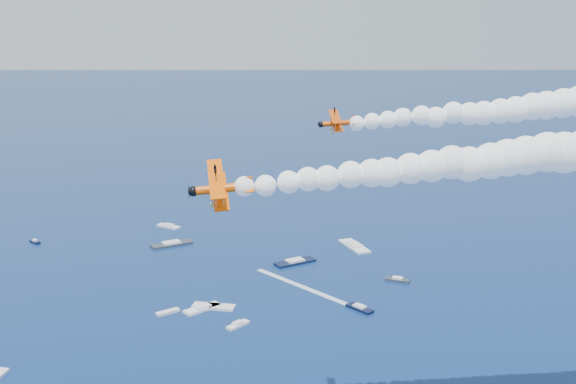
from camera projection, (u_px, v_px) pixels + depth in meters
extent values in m
cube|color=black|center=(360.00, 308.00, 192.72)|extent=(6.94, 8.23, 0.70)
cube|color=#2F353F|center=(171.00, 244.00, 246.21)|extent=(14.87, 9.60, 0.70)
cube|color=#303540|center=(398.00, 280.00, 213.21)|extent=(7.61, 5.57, 0.70)
cube|color=white|center=(169.00, 226.00, 266.63)|extent=(9.20, 8.39, 0.70)
cube|color=black|center=(35.00, 242.00, 248.53)|extent=(4.42, 4.61, 0.70)
cube|color=white|center=(354.00, 246.00, 244.07)|extent=(8.53, 16.03, 0.70)
cube|color=white|center=(202.00, 308.00, 192.63)|extent=(10.68, 8.69, 0.70)
cube|color=white|center=(238.00, 325.00, 182.44)|extent=(6.36, 6.00, 0.70)
cube|color=silver|center=(214.00, 307.00, 193.92)|extent=(12.26, 7.10, 0.70)
cube|color=silver|center=(168.00, 312.00, 190.36)|extent=(6.64, 4.87, 0.70)
cube|color=black|center=(295.00, 262.00, 228.47)|extent=(14.20, 9.40, 0.70)
cube|color=white|center=(301.00, 286.00, 209.25)|extent=(23.76, 32.05, 0.04)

